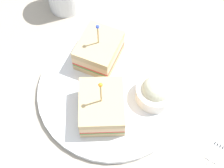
% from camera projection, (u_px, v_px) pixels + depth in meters
% --- Properties ---
extents(ground_plane, '(1.10, 1.10, 0.02)m').
position_uv_depth(ground_plane, '(112.00, 95.00, 0.66)').
color(ground_plane, '#9E9384').
extents(plate, '(0.28, 0.28, 0.01)m').
position_uv_depth(plate, '(112.00, 91.00, 0.65)').
color(plate, white).
rests_on(plate, ground_plane).
extents(sandwich_half_front, '(0.11, 0.10, 0.11)m').
position_uv_depth(sandwich_half_front, '(102.00, 107.00, 0.60)').
color(sandwich_half_front, tan).
rests_on(sandwich_half_front, plate).
extents(sandwich_half_back, '(0.11, 0.11, 0.10)m').
position_uv_depth(sandwich_half_back, '(101.00, 50.00, 0.66)').
color(sandwich_half_back, tan).
rests_on(sandwich_half_back, plate).
extents(coleslaw_bowl, '(0.07, 0.07, 0.05)m').
position_uv_depth(coleslaw_bowl, '(156.00, 91.00, 0.62)').
color(coleslaw_bowl, silver).
rests_on(coleslaw_bowl, plate).
extents(fork, '(0.09, 0.11, 0.00)m').
position_uv_depth(fork, '(211.00, 161.00, 0.59)').
color(fork, silver).
rests_on(fork, ground_plane).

